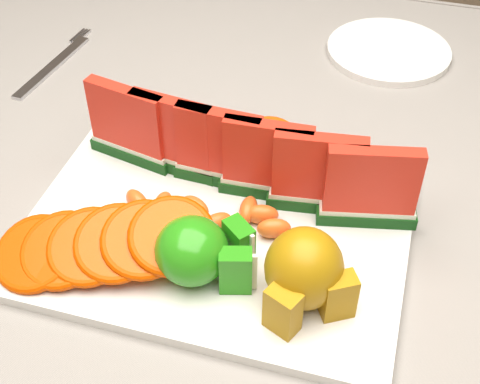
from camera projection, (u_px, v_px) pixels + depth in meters
table at (197, 233)px, 0.86m from camera, size 1.40×0.90×0.75m
tablecloth at (195, 198)px, 0.82m from camera, size 1.53×1.03×0.20m
platter at (218, 228)px, 0.71m from camera, size 0.40×0.30×0.01m
apple_cluster at (200, 252)px, 0.64m from camera, size 0.11×0.09×0.07m
pear_cluster at (305, 273)px, 0.61m from camera, size 0.09×0.10×0.08m
side_plate at (389, 51)px, 0.98m from camera, size 0.19×0.19×0.01m
fork at (55, 63)px, 0.96m from camera, size 0.03×0.20×0.00m
watermelon_row at (243, 156)px, 0.72m from camera, size 0.39×0.07×0.10m
orange_fan_front at (103, 245)px, 0.65m from camera, size 0.24×0.15×0.06m
orange_fan_back at (210, 135)px, 0.79m from camera, size 0.23×0.09×0.04m
tangerine_segments at (218, 215)px, 0.70m from camera, size 0.22×0.07×0.02m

